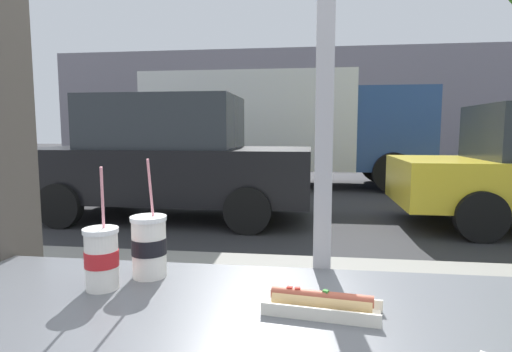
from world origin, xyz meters
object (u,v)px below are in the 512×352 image
at_px(soda_cup_right, 149,245).
at_px(parked_car_black, 169,159).
at_px(soda_cup_left, 102,257).
at_px(hotdog_tray_near, 321,303).
at_px(box_truck, 282,125).

relative_size(soda_cup_right, parked_car_black, 0.08).
bearing_deg(parked_car_black, soda_cup_right, -71.28).
height_order(soda_cup_left, parked_car_black, parked_car_black).
height_order(soda_cup_left, soda_cup_right, soda_cup_right).
bearing_deg(soda_cup_right, hotdog_tray_near, -20.66).
relative_size(soda_cup_right, box_truck, 0.05).
distance_m(parked_car_black, box_truck, 4.46).
relative_size(soda_cup_left, hotdog_tray_near, 1.20).
bearing_deg(soda_cup_right, soda_cup_left, -130.30).
relative_size(parked_car_black, box_truck, 0.64).
relative_size(soda_cup_left, parked_car_black, 0.07).
distance_m(hotdog_tray_near, parked_car_black, 5.79).
bearing_deg(hotdog_tray_near, box_truck, 94.44).
bearing_deg(soda_cup_left, soda_cup_right, 49.70).
height_order(soda_cup_right, box_truck, box_truck).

